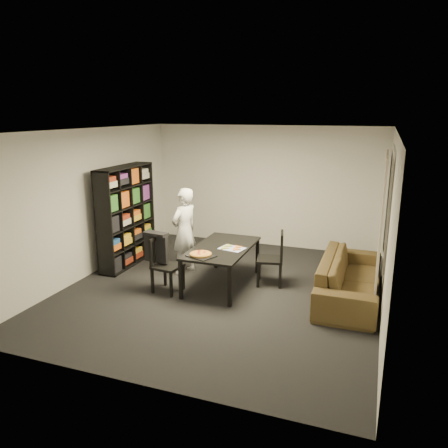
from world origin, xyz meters
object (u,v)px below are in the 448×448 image
(chair_left, at_px, (163,260))
(baking_tray, at_px, (201,256))
(pepperoni_pizza, at_px, (201,254))
(chair_right, at_px, (275,255))
(dining_table, at_px, (222,250))
(sofa, at_px, (350,278))
(bookshelf, at_px, (126,216))
(person, at_px, (184,231))

(chair_left, xyz_separation_m, baking_tray, (0.69, -0.02, 0.16))
(pepperoni_pizza, bearing_deg, chair_right, 41.48)
(dining_table, height_order, sofa, dining_table)
(dining_table, height_order, baking_tray, baking_tray)
(chair_left, relative_size, baking_tray, 2.28)
(chair_left, height_order, pepperoni_pizza, chair_left)
(bookshelf, bearing_deg, person, -3.49)
(chair_right, distance_m, baking_tray, 1.34)
(person, bearing_deg, chair_left, 20.64)
(bookshelf, xyz_separation_m, dining_table, (2.08, -0.39, -0.33))
(bookshelf, bearing_deg, baking_tray, -26.32)
(person, bearing_deg, bookshelf, -73.72)
(baking_tray, distance_m, sofa, 2.38)
(chair_left, xyz_separation_m, person, (-0.01, 0.87, 0.27))
(person, bearing_deg, sofa, 107.65)
(dining_table, bearing_deg, bookshelf, 169.28)
(chair_left, height_order, sofa, chair_left)
(bookshelf, height_order, baking_tray, bookshelf)
(dining_table, relative_size, baking_tray, 4.06)
(chair_left, bearing_deg, dining_table, -49.30)
(baking_tray, distance_m, pepperoni_pizza, 0.04)
(pepperoni_pizza, bearing_deg, sofa, 18.46)
(dining_table, distance_m, chair_right, 0.91)
(bookshelf, distance_m, pepperoni_pizza, 2.15)
(chair_left, distance_m, baking_tray, 0.71)
(dining_table, bearing_deg, pepperoni_pizza, -106.48)
(sofa, bearing_deg, chair_left, 104.67)
(sofa, bearing_deg, person, 87.87)
(person, distance_m, baking_tray, 1.13)
(bookshelf, xyz_separation_m, chair_left, (1.26, -0.95, -0.43))
(baking_tray, bearing_deg, person, 128.29)
(chair_right, bearing_deg, dining_table, -80.34)
(bookshelf, relative_size, pepperoni_pizza, 5.43)
(bookshelf, relative_size, baking_tray, 4.75)
(person, bearing_deg, dining_table, 88.99)
(pepperoni_pizza, relative_size, sofa, 0.15)
(baking_tray, bearing_deg, pepperoni_pizza, 123.84)
(person, height_order, pepperoni_pizza, person)
(chair_right, height_order, pepperoni_pizza, chair_right)
(chair_left, distance_m, pepperoni_pizza, 0.69)
(chair_left, height_order, chair_right, chair_right)
(bookshelf, xyz_separation_m, sofa, (4.16, -0.18, -0.62))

